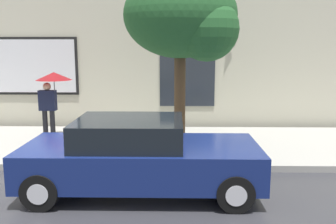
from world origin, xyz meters
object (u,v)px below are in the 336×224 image
pedestrian_with_umbrella (52,86)px  street_tree (186,19)px  parked_car (139,156)px  fire_hydrant (110,139)px

pedestrian_with_umbrella → street_tree: 4.26m
parked_car → street_tree: 3.64m
fire_hydrant → street_tree: street_tree is taller
parked_car → fire_hydrant: (-0.93, 2.10, -0.19)m
pedestrian_with_umbrella → fire_hydrant: bearing=-38.0°
parked_car → street_tree: street_tree is taller
street_tree → pedestrian_with_umbrella: bearing=161.3°
parked_car → street_tree: bearing=68.3°
parked_car → fire_hydrant: parked_car is taller
fire_hydrant → parked_car: bearing=-66.0°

